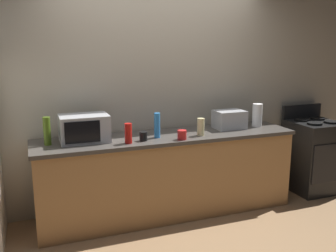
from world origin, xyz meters
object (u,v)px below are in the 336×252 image
(toaster_oven, at_px, (229,119))
(mug_black, at_px, (143,136))
(bottle_spray_cleaner, at_px, (157,125))
(paper_towel_roll, at_px, (257,115))
(stove_range, at_px, (313,155))
(bottle_olive_oil, at_px, (47,131))
(mug_red, at_px, (182,135))
(bottle_hand_soap, at_px, (201,127))
(microwave, at_px, (84,128))
(bottle_hot_sauce, at_px, (128,133))

(toaster_oven, xyz_separation_m, mug_black, (-1.10, -0.20, -0.06))
(bottle_spray_cleaner, bearing_deg, paper_towel_roll, 5.00)
(stove_range, relative_size, toaster_oven, 3.18)
(bottle_olive_oil, distance_m, mug_red, 1.33)
(stove_range, height_order, paper_towel_roll, paper_towel_roll)
(stove_range, bearing_deg, bottle_hand_soap, -175.20)
(bottle_hand_soap, distance_m, bottle_olive_oil, 1.57)
(bottle_spray_cleaner, xyz_separation_m, bottle_olive_oil, (-1.09, 0.09, 0.01))
(microwave, height_order, mug_black, microwave)
(mug_red, bearing_deg, bottle_hand_soap, 19.68)
(toaster_oven, relative_size, paper_towel_roll, 1.26)
(toaster_oven, relative_size, bottle_hot_sauce, 1.69)
(bottle_spray_cleaner, height_order, bottle_hot_sauce, bottle_spray_cleaner)
(toaster_oven, distance_m, bottle_hot_sauce, 1.29)
(microwave, xyz_separation_m, bottle_olive_oil, (-0.36, -0.02, 0.00))
(microwave, bearing_deg, bottle_olive_oil, -177.36)
(bottle_olive_oil, bearing_deg, mug_red, -11.46)
(toaster_oven, bearing_deg, bottle_spray_cleaner, -172.42)
(bottle_spray_cleaner, xyz_separation_m, mug_black, (-0.17, -0.08, -0.08))
(paper_towel_roll, bearing_deg, bottle_hot_sauce, -171.93)
(stove_range, relative_size, mug_black, 11.51)
(toaster_oven, relative_size, bottle_hand_soap, 1.81)
(mug_black, bearing_deg, bottle_hand_soap, 0.05)
(paper_towel_roll, bearing_deg, microwave, -179.94)
(mug_black, distance_m, mug_red, 0.40)
(bottle_hot_sauce, height_order, bottle_hand_soap, bottle_hot_sauce)
(bottle_olive_oil, bearing_deg, mug_black, -10.70)
(stove_range, height_order, bottle_hot_sauce, bottle_hot_sauce)
(toaster_oven, height_order, bottle_hot_sauce, toaster_oven)
(paper_towel_roll, distance_m, bottle_olive_oil, 2.39)
(microwave, bearing_deg, stove_range, -0.96)
(stove_range, relative_size, bottle_hot_sauce, 5.38)
(paper_towel_roll, xyz_separation_m, bottle_hot_sauce, (-1.64, -0.23, -0.03))
(toaster_oven, distance_m, mug_black, 1.12)
(bottle_hand_soap, bearing_deg, bottle_spray_cleaner, 170.53)
(bottle_hand_soap, relative_size, mug_black, 2.01)
(paper_towel_roll, bearing_deg, mug_red, -165.43)
(toaster_oven, distance_m, paper_towel_roll, 0.37)
(bottle_hot_sauce, xyz_separation_m, bottle_hand_soap, (0.81, 0.04, -0.01))
(stove_range, relative_size, microwave, 2.25)
(mug_red, bearing_deg, toaster_oven, 22.21)
(bottle_hot_sauce, relative_size, bottle_hand_soap, 1.07)
(bottle_spray_cleaner, bearing_deg, bottle_olive_oil, 175.03)
(bottle_spray_cleaner, bearing_deg, stove_range, 1.69)
(paper_towel_roll, bearing_deg, bottle_olive_oil, -179.55)
(bottle_olive_oil, bearing_deg, stove_range, -0.56)
(paper_towel_roll, bearing_deg, mug_black, -172.58)
(bottle_spray_cleaner, relative_size, bottle_olive_oil, 0.95)
(bottle_hand_soap, bearing_deg, bottle_hot_sauce, -177.09)
(microwave, distance_m, bottle_hot_sauce, 0.46)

